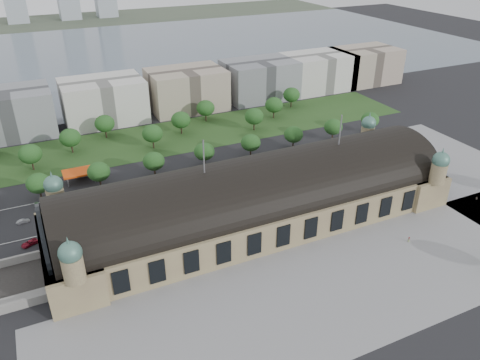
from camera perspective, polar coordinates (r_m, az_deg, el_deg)
name	(u,v)px	position (r m, az deg, el deg)	size (l,w,h in m)	color
ground	(256,222)	(178.04, 1.96, -5.16)	(900.00, 900.00, 0.00)	black
station	(256,199)	(172.61, 2.02, -2.31)	(150.00, 48.40, 44.30)	tan
plaza_south	(348,285)	(153.32, 13.08, -12.34)	(190.00, 48.00, 0.12)	gray
plaza_east	(454,170)	(237.71, 24.67, 1.14)	(56.00, 100.00, 0.12)	gray
road_slab	(174,189)	(202.01, -8.04, -1.08)	(260.00, 26.00, 0.10)	black
grass_belt	(150,141)	(251.06, -10.87, 4.72)	(300.00, 45.00, 0.10)	#284A1D
petrol_station	(81,172)	(219.28, -18.77, 0.94)	(14.00, 13.00, 5.05)	#DF460D
lake	(104,55)	(446.21, -16.27, 14.43)	(700.00, 320.00, 0.08)	slate
far_shore	(72,20)	(641.13, -19.77, 17.85)	(700.00, 120.00, 0.14)	#44513D
office_2	(8,114)	(278.63, -26.43, 7.26)	(45.00, 32.00, 24.00)	gray
office_3	(104,101)	(281.12, -16.29, 9.27)	(45.00, 32.00, 24.00)	silver
office_4	(187,89)	(292.27, -6.52, 10.92)	(45.00, 32.00, 24.00)	tan
office_5	(259,80)	(311.15, 2.38, 12.14)	(45.00, 32.00, 24.00)	gray
office_6	(318,72)	(333.68, 9.43, 12.90)	(45.00, 32.00, 24.00)	silver
office_7	(364,65)	(357.30, 14.92, 13.36)	(45.00, 32.00, 24.00)	tan
tree_row_2	(38,183)	(205.78, -23.38, -0.37)	(9.60, 9.60, 11.52)	#2D2116
tree_row_3	(99,172)	(206.82, -16.86, 0.97)	(9.60, 9.60, 11.52)	#2D2116
tree_row_4	(154,161)	(210.61, -10.47, 2.27)	(9.60, 9.60, 11.52)	#2D2116
tree_row_5	(204,152)	(217.00, -4.38, 3.48)	(9.60, 9.60, 11.52)	#2D2116
tree_row_6	(251,143)	(225.78, 1.31, 4.57)	(9.60, 9.60, 11.52)	#2D2116
tree_row_7	(294,134)	(236.67, 6.55, 5.54)	(9.60, 9.60, 11.52)	#2D2116
tree_row_8	(333,127)	(249.40, 11.30, 6.37)	(9.60, 9.60, 11.52)	#2D2116
tree_row_9	(370,120)	(263.71, 15.58, 7.08)	(9.60, 9.60, 11.52)	#2D2116
tree_belt_3	(30,154)	(232.88, -24.21, 2.91)	(10.40, 10.40, 12.48)	#2D2116
tree_belt_4	(70,138)	(244.42, -20.00, 4.87)	(10.40, 10.40, 12.48)	#2D2116
tree_belt_5	(105,124)	(257.41, -16.18, 6.63)	(10.40, 10.40, 12.48)	#2D2116
tree_belt_6	(152,133)	(238.79, -10.63, 5.60)	(10.40, 10.40, 12.48)	#2D2116
tree_belt_7	(181,120)	(254.35, -7.23, 7.28)	(10.40, 10.40, 12.48)	#2D2116
tree_belt_8	(206,108)	(270.88, -4.22, 8.75)	(10.40, 10.40, 12.48)	#2D2116
tree_belt_9	(254,116)	(257.50, 1.74, 7.76)	(10.40, 10.40, 12.48)	#2D2116
tree_belt_10	(274,105)	(275.94, 4.16, 9.12)	(10.40, 10.40, 12.48)	#2D2116
tree_belt_11	(292,95)	(294.95, 6.30, 10.29)	(10.40, 10.40, 12.48)	#2D2116
traffic_car_1	(23,221)	(195.24, -24.92, -4.57)	(1.53, 4.39, 1.45)	gray
traffic_car_2	(108,209)	(191.96, -15.79, -3.37)	(2.60, 5.65, 1.57)	black
traffic_car_4	(206,182)	(204.73, -4.12, -0.21)	(1.71, 4.24, 1.45)	#1A2649
traffic_car_5	(306,153)	(233.38, 8.01, 3.32)	(1.67, 4.78, 1.58)	slate
traffic_car_6	(372,155)	(237.16, 15.80, 2.91)	(2.62, 5.69, 1.58)	white
parked_car_0	(102,220)	(185.11, -16.53, -4.74)	(1.70, 4.88, 1.61)	black
parked_car_1	(30,243)	(181.28, -24.28, -7.02)	(2.67, 5.79, 1.61)	maroon
parked_car_2	(73,233)	(181.14, -19.64, -6.10)	(2.03, 4.99, 1.45)	#191740
parked_car_3	(138,218)	(183.42, -12.31, -4.53)	(1.53, 3.81, 1.30)	slate
parked_car_4	(166,206)	(189.08, -8.96, -3.10)	(1.48, 4.24, 1.40)	silver
parked_car_5	(105,223)	(183.24, -16.16, -5.05)	(2.60, 5.63, 1.57)	#94979C
parked_car_6	(190,202)	(189.92, -6.10, -2.71)	(2.21, 5.44, 1.58)	black
bus_west	(189,189)	(197.33, -6.21, -1.09)	(3.13, 13.40, 3.73)	#D14C21
bus_mid	(238,185)	(199.92, -0.25, -0.59)	(2.68, 11.46, 3.19)	silver
bus_east	(262,175)	(207.76, 2.70, 0.55)	(2.64, 11.30, 3.15)	silver
pedestrian_0	(409,240)	(177.34, 19.90, -6.84)	(0.95, 0.55, 1.95)	gray
pedestrian_2	(477,198)	(214.46, 26.88, -2.00)	(0.89, 0.51, 1.82)	gray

